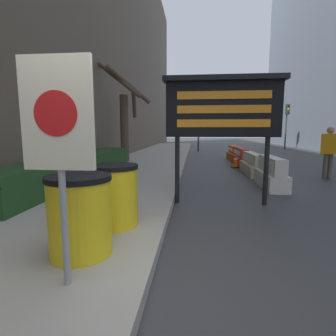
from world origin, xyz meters
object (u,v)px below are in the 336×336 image
message_board (223,109)px  jersey_barrier_red_striped (241,158)px  jersey_barrier_cream (252,165)px  traffic_light_near_curb (199,114)px  pedestrian_worker (329,148)px  jersey_barrier_white (271,174)px  jersey_barrier_orange_far (233,154)px  barrel_drum_foreground (80,215)px  traffic_cone_near (236,160)px  traffic_light_far_side (287,117)px  warning_sign (58,131)px  barrel_drum_middle (114,195)px

message_board → jersey_barrier_red_striped: message_board is taller
jersey_barrier_cream → traffic_light_near_curb: 10.76m
message_board → pedestrian_worker: (3.74, 3.33, -1.00)m
jersey_barrier_white → jersey_barrier_orange_far: bearing=90.0°
jersey_barrier_red_striped → jersey_barrier_white: bearing=-90.0°
barrel_drum_foreground → jersey_barrier_red_striped: (3.37, 9.51, -0.27)m
traffic_cone_near → traffic_light_far_side: bearing=63.6°
jersey_barrier_red_striped → traffic_cone_near: jersey_barrier_red_striped is taller
barrel_drum_foreground → warning_sign: (0.13, -0.61, 0.93)m
warning_sign → traffic_light_far_side: 22.99m
jersey_barrier_white → jersey_barrier_orange_far: 7.14m
barrel_drum_middle → jersey_barrier_white: (3.27, 3.69, -0.24)m
barrel_drum_foreground → jersey_barrier_cream: size_ratio=0.41×
traffic_cone_near → barrel_drum_foreground: bearing=-109.3°
jersey_barrier_orange_far → traffic_cone_near: size_ratio=2.69×
jersey_barrier_orange_far → pedestrian_worker: 6.04m
traffic_cone_near → jersey_barrier_cream: bearing=-77.3°
barrel_drum_middle → warning_sign: (0.03, -1.54, 0.93)m
jersey_barrier_cream → message_board: bearing=-110.3°
barrel_drum_foreground → jersey_barrier_cream: barrel_drum_foreground is taller
jersey_barrier_red_striped → traffic_light_far_side: bearing=63.2°
warning_sign → jersey_barrier_white: bearing=58.2°
jersey_barrier_white → jersey_barrier_red_striped: bearing=90.0°
barrel_drum_foreground → traffic_light_far_side: traffic_light_far_side is taller
message_board → pedestrian_worker: bearing=41.7°
warning_sign → traffic_cone_near: (2.88, 9.20, -1.23)m
message_board → traffic_cone_near: message_board is taller
jersey_barrier_white → traffic_light_near_curb: traffic_light_near_curb is taller
traffic_light_near_curb → traffic_light_far_side: (7.43, 3.25, -0.04)m
jersey_barrier_orange_far → traffic_light_near_curb: traffic_light_near_curb is taller
message_board → traffic_light_far_side: (7.14, 17.74, 0.74)m
jersey_barrier_white → traffic_light_near_curb: 13.06m
warning_sign → traffic_cone_near: 9.72m
jersey_barrier_white → jersey_barrier_orange_far: jersey_barrier_white is taller
jersey_barrier_orange_far → pedestrian_worker: (2.20, -5.59, 0.66)m
barrel_drum_middle → jersey_barrier_orange_far: bearing=73.2°
barrel_drum_middle → message_board: size_ratio=0.34×
traffic_light_near_curb → jersey_barrier_white: bearing=-81.8°
traffic_light_near_curb → traffic_light_far_side: 8.11m
jersey_barrier_white → traffic_light_far_side: 17.08m
traffic_light_near_curb → pedestrian_worker: (4.03, -11.15, -1.78)m
jersey_barrier_cream → traffic_cone_near: size_ratio=3.33×
traffic_light_far_side → barrel_drum_middle: bearing=-114.3°
message_board → traffic_light_far_side: size_ratio=0.70×
jersey_barrier_orange_far → traffic_light_far_side: traffic_light_far_side is taller
warning_sign → traffic_cone_near: bearing=72.6°
jersey_barrier_cream → traffic_light_far_side: 14.88m
pedestrian_worker → barrel_drum_middle: bearing=-98.9°
jersey_barrier_red_striped → traffic_cone_near: (-0.36, -0.92, -0.02)m
jersey_barrier_red_striped → traffic_cone_near: 0.98m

